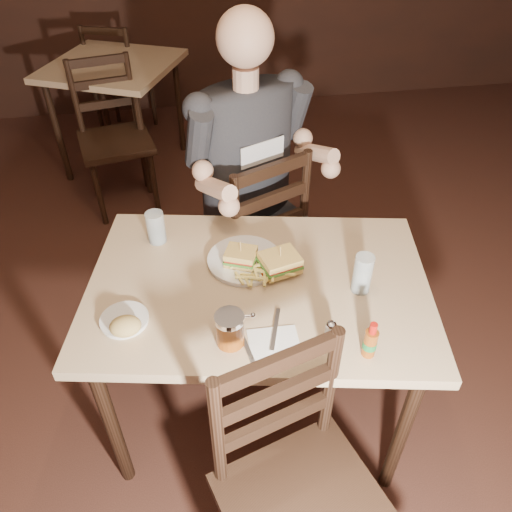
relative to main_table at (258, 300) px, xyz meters
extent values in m
plane|color=#321913|center=(0.20, -0.22, -0.69)|extent=(7.00, 7.00, 0.00)
cube|color=tan|center=(0.00, 0.00, 0.06)|extent=(1.30, 0.99, 0.04)
cylinder|color=black|center=(-0.56, -0.21, -0.32)|extent=(0.05, 0.05, 0.73)
cylinder|color=black|center=(-0.44, 0.40, -0.32)|extent=(0.05, 0.05, 0.73)
cylinder|color=black|center=(0.44, -0.40, -0.32)|extent=(0.05, 0.05, 0.73)
cylinder|color=black|center=(0.56, 0.21, -0.32)|extent=(0.05, 0.05, 0.73)
cube|color=tan|center=(-0.61, 2.28, 0.06)|extent=(1.06, 1.06, 0.04)
cylinder|color=black|center=(-1.03, 2.13, -0.32)|extent=(0.04, 0.04, 0.73)
cylinder|color=black|center=(-0.77, 2.71, -0.32)|extent=(0.04, 0.04, 0.73)
cylinder|color=black|center=(-0.45, 1.86, -0.32)|extent=(0.04, 0.04, 0.73)
cylinder|color=black|center=(-0.19, 2.44, -0.32)|extent=(0.04, 0.04, 0.73)
cylinder|color=white|center=(-0.03, 0.11, 0.09)|extent=(0.31, 0.31, 0.01)
ellipsoid|color=maroon|center=(0.04, 0.02, 0.10)|extent=(0.05, 0.05, 0.01)
cylinder|color=silver|center=(-0.34, 0.29, 0.15)|extent=(0.08, 0.08, 0.13)
cylinder|color=silver|center=(0.33, -0.09, 0.16)|extent=(0.07, 0.07, 0.14)
cube|color=white|center=(0.00, -0.28, 0.09)|extent=(0.16, 0.15, 0.00)
cube|color=silver|center=(-0.09, -0.25, 0.09)|extent=(0.05, 0.22, 0.01)
cube|color=silver|center=(0.02, -0.22, 0.09)|extent=(0.07, 0.17, 0.01)
cylinder|color=white|center=(-0.45, -0.11, 0.09)|extent=(0.18, 0.18, 0.01)
ellipsoid|color=tan|center=(-0.44, -0.16, 0.12)|extent=(0.11, 0.10, 0.06)
camera|label=1|loc=(-0.22, -1.23, 1.27)|focal=35.00mm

